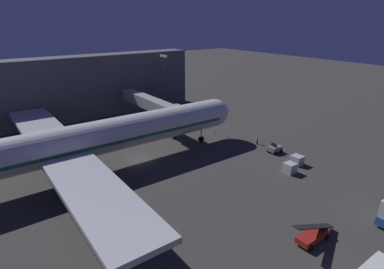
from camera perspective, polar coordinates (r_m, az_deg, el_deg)
The scene contains 12 objects.
ground_plane at distance 56.50m, azimuth -9.70°, elevation -4.47°, with size 320.00×320.00×0.00m, color #383533.
airliner_at_gate at distance 50.78m, azimuth -22.07°, elevation -1.90°, with size 54.40×64.66×18.01m.
jet_bridge at distance 69.79m, azimuth -7.06°, elevation 5.42°, with size 23.86×3.40×7.14m.
terminal_wall at distance 79.87m, azimuth -27.04°, elevation 6.71°, with size 6.00×80.00×15.19m, color #4C4F54.
apron_floodlight_mast at distance 85.22m, azimuth -5.08°, elevation 10.35°, with size 2.90×0.50×14.66m.
belt_loader at distance 38.99m, azimuth 21.26°, elevation -16.73°, with size 1.96×7.35×3.47m.
baggage_tug_lead at distance 60.08m, azimuth 14.95°, elevation -2.53°, with size 1.86×2.38×1.95m.
baggage_container_near_belt at distance 56.37m, azimuth 18.67°, elevation -4.47°, with size 1.87×1.65×1.62m, color #B7BABF.
baggage_container_spare at distance 53.08m, azimuth 17.47°, elevation -5.87°, with size 1.71×1.71×1.69m, color #B7BABF.
ground_crew_marshaller_fwd at distance 63.21m, azimuth 11.86°, elevation -0.92°, with size 0.40×0.40×1.75m.
traffic_cone_nose_port at distance 65.03m, azimuth 6.71°, elevation -0.65°, with size 0.36×0.36×0.55m, color orange.
traffic_cone_nose_starboard at distance 68.10m, azimuth 4.21°, elevation 0.42°, with size 0.36×0.36×0.55m, color orange.
Camera 1 is at (-46.36, 22.15, 23.51)m, focal length 29.13 mm.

